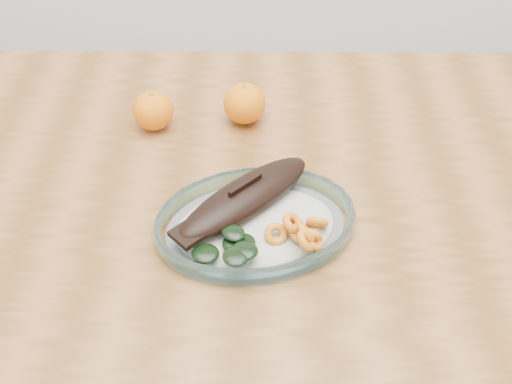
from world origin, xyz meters
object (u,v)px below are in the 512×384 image
(orange_left, at_px, (153,111))
(orange_right, at_px, (244,104))
(dining_table, at_px, (245,229))
(plated_meal, at_px, (255,221))

(orange_left, bearing_deg, orange_right, 7.28)
(orange_left, bearing_deg, dining_table, -43.17)
(plated_meal, bearing_deg, orange_right, 81.69)
(plated_meal, relative_size, orange_left, 8.87)
(dining_table, bearing_deg, plated_meal, -79.51)
(dining_table, distance_m, orange_right, 0.21)
(plated_meal, height_order, orange_right, plated_meal)
(plated_meal, xyz_separation_m, orange_right, (-0.02, 0.26, 0.02))
(dining_table, distance_m, orange_left, 0.25)
(plated_meal, relative_size, orange_right, 8.48)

